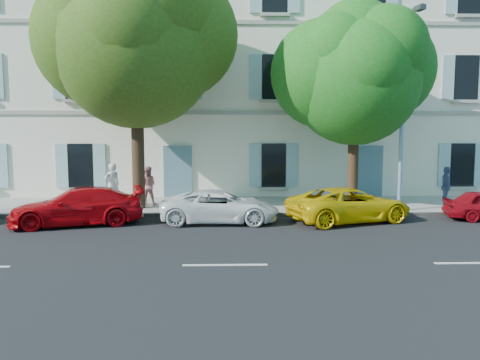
{
  "coord_description": "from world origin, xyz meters",
  "views": [
    {
      "loc": [
        0.06,
        -14.74,
        3.12
      ],
      "look_at": [
        0.52,
        2.0,
        1.4
      ],
      "focal_mm": 35.0,
      "sensor_mm": 36.0,
      "label": 1
    }
  ],
  "objects_px": {
    "street_lamp": "(404,100)",
    "pedestrian_b": "(147,186)",
    "car_yellow_supercar": "(349,205)",
    "tree_right": "(355,81)",
    "pedestrian_c": "(446,186)",
    "car_red_coupe": "(78,206)",
    "pedestrian_a": "(112,185)",
    "tree_left": "(136,48)",
    "car_white_coupe": "(220,206)"
  },
  "relations": [
    {
      "from": "street_lamp",
      "to": "pedestrian_b",
      "type": "xyz_separation_m",
      "value": [
        -9.76,
        1.82,
        -3.35
      ]
    },
    {
      "from": "car_yellow_supercar",
      "to": "pedestrian_b",
      "type": "relative_size",
      "value": 2.74
    },
    {
      "from": "street_lamp",
      "to": "pedestrian_b",
      "type": "distance_m",
      "value": 10.48
    },
    {
      "from": "tree_right",
      "to": "pedestrian_b",
      "type": "relative_size",
      "value": 4.85
    },
    {
      "from": "car_yellow_supercar",
      "to": "pedestrian_c",
      "type": "distance_m",
      "value": 5.13
    },
    {
      "from": "car_red_coupe",
      "to": "pedestrian_a",
      "type": "xyz_separation_m",
      "value": [
        0.45,
        2.93,
        0.39
      ]
    },
    {
      "from": "car_red_coupe",
      "to": "tree_left",
      "type": "bearing_deg",
      "value": 134.24
    },
    {
      "from": "car_white_coupe",
      "to": "car_yellow_supercar",
      "type": "bearing_deg",
      "value": -88.65
    },
    {
      "from": "car_yellow_supercar",
      "to": "pedestrian_a",
      "type": "bearing_deg",
      "value": 54.4
    },
    {
      "from": "pedestrian_c",
      "to": "car_yellow_supercar",
      "type": "bearing_deg",
      "value": 131.81
    },
    {
      "from": "tree_right",
      "to": "pedestrian_b",
      "type": "xyz_separation_m",
      "value": [
        -8.19,
        0.84,
        -4.15
      ]
    },
    {
      "from": "tree_left",
      "to": "street_lamp",
      "type": "bearing_deg",
      "value": -6.39
    },
    {
      "from": "tree_right",
      "to": "street_lamp",
      "type": "xyz_separation_m",
      "value": [
        1.57,
        -0.98,
        -0.8
      ]
    },
    {
      "from": "car_red_coupe",
      "to": "pedestrian_b",
      "type": "bearing_deg",
      "value": 137.05
    },
    {
      "from": "car_white_coupe",
      "to": "street_lamp",
      "type": "relative_size",
      "value": 0.56
    },
    {
      "from": "car_red_coupe",
      "to": "pedestrian_c",
      "type": "bearing_deg",
      "value": 86.26
    },
    {
      "from": "car_yellow_supercar",
      "to": "pedestrian_c",
      "type": "height_order",
      "value": "pedestrian_c"
    },
    {
      "from": "car_white_coupe",
      "to": "street_lamp",
      "type": "bearing_deg",
      "value": -78.75
    },
    {
      "from": "car_yellow_supercar",
      "to": "tree_right",
      "type": "distance_m",
      "value": 5.03
    },
    {
      "from": "pedestrian_b",
      "to": "car_white_coupe",
      "type": "bearing_deg",
      "value": 129.93
    },
    {
      "from": "car_white_coupe",
      "to": "street_lamp",
      "type": "xyz_separation_m",
      "value": [
        6.76,
        1.22,
        3.73
      ]
    },
    {
      "from": "tree_right",
      "to": "pedestrian_c",
      "type": "bearing_deg",
      "value": 3.03
    },
    {
      "from": "car_yellow_supercar",
      "to": "pedestrian_b",
      "type": "height_order",
      "value": "pedestrian_b"
    },
    {
      "from": "car_white_coupe",
      "to": "car_yellow_supercar",
      "type": "distance_m",
      "value": 4.51
    },
    {
      "from": "tree_right",
      "to": "pedestrian_b",
      "type": "distance_m",
      "value": 9.22
    },
    {
      "from": "tree_right",
      "to": "pedestrian_c",
      "type": "relative_size",
      "value": 4.82
    },
    {
      "from": "car_red_coupe",
      "to": "pedestrian_b",
      "type": "distance_m",
      "value": 3.77
    },
    {
      "from": "tree_right",
      "to": "pedestrian_a",
      "type": "bearing_deg",
      "value": 177.18
    },
    {
      "from": "car_yellow_supercar",
      "to": "tree_right",
      "type": "bearing_deg",
      "value": -36.44
    },
    {
      "from": "car_yellow_supercar",
      "to": "car_white_coupe",
      "type": "bearing_deg",
      "value": 71.41
    },
    {
      "from": "car_red_coupe",
      "to": "pedestrian_b",
      "type": "height_order",
      "value": "pedestrian_b"
    },
    {
      "from": "tree_right",
      "to": "pedestrian_c",
      "type": "xyz_separation_m",
      "value": [
        3.85,
        0.2,
        -4.14
      ]
    },
    {
      "from": "tree_left",
      "to": "street_lamp",
      "type": "relative_size",
      "value": 1.31
    },
    {
      "from": "tree_right",
      "to": "street_lamp",
      "type": "relative_size",
      "value": 1.05
    },
    {
      "from": "pedestrian_a",
      "to": "tree_right",
      "type": "bearing_deg",
      "value": 136.82
    },
    {
      "from": "car_yellow_supercar",
      "to": "street_lamp",
      "type": "xyz_separation_m",
      "value": [
        2.25,
        1.19,
        3.69
      ]
    },
    {
      "from": "tree_left",
      "to": "car_yellow_supercar",
      "type": "bearing_deg",
      "value": -16.66
    },
    {
      "from": "car_white_coupe",
      "to": "pedestrian_c",
      "type": "distance_m",
      "value": 9.36
    },
    {
      "from": "car_red_coupe",
      "to": "tree_right",
      "type": "xyz_separation_m",
      "value": [
        9.97,
        2.46,
        4.46
      ]
    },
    {
      "from": "car_white_coupe",
      "to": "tree_left",
      "type": "bearing_deg",
      "value": 54.92
    },
    {
      "from": "car_yellow_supercar",
      "to": "pedestrian_b",
      "type": "bearing_deg",
      "value": 49.18
    },
    {
      "from": "car_white_coupe",
      "to": "pedestrian_a",
      "type": "bearing_deg",
      "value": 59.32
    },
    {
      "from": "car_white_coupe",
      "to": "tree_right",
      "type": "bearing_deg",
      "value": -66.04
    },
    {
      "from": "street_lamp",
      "to": "pedestrian_a",
      "type": "distance_m",
      "value": 11.65
    },
    {
      "from": "car_red_coupe",
      "to": "tree_right",
      "type": "height_order",
      "value": "tree_right"
    },
    {
      "from": "street_lamp",
      "to": "pedestrian_a",
      "type": "relative_size",
      "value": 4.19
    },
    {
      "from": "car_white_coupe",
      "to": "tree_left",
      "type": "height_order",
      "value": "tree_left"
    },
    {
      "from": "car_red_coupe",
      "to": "pedestrian_c",
      "type": "height_order",
      "value": "pedestrian_c"
    },
    {
      "from": "car_white_coupe",
      "to": "street_lamp",
      "type": "height_order",
      "value": "street_lamp"
    },
    {
      "from": "pedestrian_b",
      "to": "pedestrian_c",
      "type": "relative_size",
      "value": 0.99
    }
  ]
}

